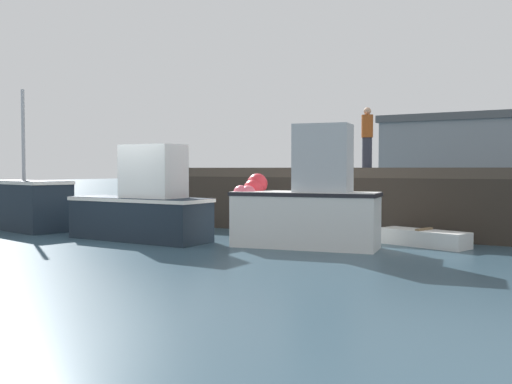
# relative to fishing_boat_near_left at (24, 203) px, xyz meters

# --- Properties ---
(ground) EXTENTS (120.00, 160.00, 0.10)m
(ground) POSITION_rel_fishing_boat_near_left_xyz_m (4.36, -0.84, -0.77)
(ground) COLOR #2D4756
(pier) EXTENTS (11.58, 6.61, 1.69)m
(pier) POSITION_rel_fishing_boat_near_left_xyz_m (7.02, 5.74, 0.68)
(pier) COLOR #473D33
(pier) RESTS_ON ground
(fishing_boat_near_left) EXTENTS (3.42, 1.78, 3.82)m
(fishing_boat_near_left) POSITION_rel_fishing_boat_near_left_xyz_m (0.00, 0.00, 0.00)
(fishing_boat_near_left) COLOR #19232D
(fishing_boat_near_left) RESTS_ON ground
(fishing_boat_near_right) EXTENTS (3.58, 1.20, 2.21)m
(fishing_boat_near_right) POSITION_rel_fishing_boat_near_left_xyz_m (4.42, -0.17, 0.09)
(fishing_boat_near_right) COLOR #19232D
(fishing_boat_near_right) RESTS_ON ground
(fishing_boat_mid) EXTENTS (3.24, 1.60, 2.59)m
(fishing_boat_mid) POSITION_rel_fishing_boat_near_left_xyz_m (8.22, 0.67, 0.22)
(fishing_boat_mid) COLOR silver
(fishing_boat_mid) RESTS_ON ground
(rowboat) EXTENTS (2.02, 1.15, 0.39)m
(rowboat) POSITION_rel_fishing_boat_near_left_xyz_m (10.31, 2.16, -0.54)
(rowboat) COLOR silver
(rowboat) RESTS_ON ground
(dockworker) EXTENTS (0.34, 0.34, 1.78)m
(dockworker) POSITION_rel_fishing_boat_near_left_xyz_m (7.60, 6.04, 1.87)
(dockworker) COLOR #2D3342
(dockworker) RESTS_ON pier
(warehouse) EXTENTS (10.78, 7.24, 5.32)m
(warehouse) POSITION_rel_fishing_boat_near_left_xyz_m (5.41, 32.14, 1.97)
(warehouse) COLOR gray
(warehouse) RESTS_ON ground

